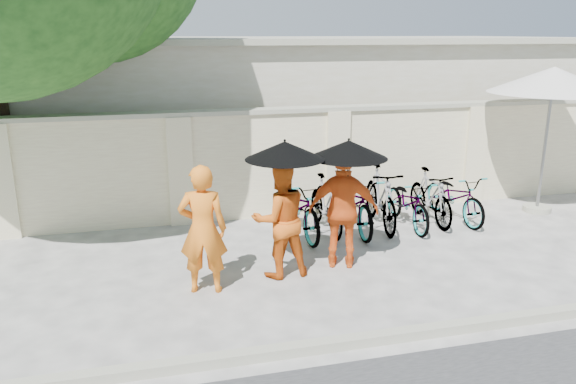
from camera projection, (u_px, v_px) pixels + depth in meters
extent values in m
plane|color=beige|center=(272.00, 288.00, 7.84)|extent=(80.00, 80.00, 0.00)
cube|color=#9B9A86|center=(305.00, 348.00, 6.24)|extent=(40.00, 0.16, 0.12)
cube|color=#F1EABB|center=(286.00, 164.00, 10.79)|extent=(20.00, 0.30, 2.00)
cube|color=beige|center=(288.00, 107.00, 14.40)|extent=(14.00, 6.00, 3.20)
imported|color=orange|center=(203.00, 229.00, 7.53)|extent=(0.73, 0.55, 1.79)
imported|color=#D25813|center=(280.00, 219.00, 8.04)|extent=(0.90, 0.74, 1.73)
cylinder|color=black|center=(285.00, 182.00, 7.82)|extent=(0.02, 0.02, 0.91)
cone|color=black|center=(285.00, 150.00, 7.70)|extent=(1.10, 1.10, 0.25)
imported|color=#E65A19|center=(344.00, 211.00, 8.35)|extent=(1.12, 0.76, 1.77)
cylinder|color=black|center=(348.00, 177.00, 8.14)|extent=(0.02, 0.02, 0.83)
cone|color=black|center=(349.00, 149.00, 8.02)|extent=(1.13, 1.13, 0.26)
cylinder|color=#9B9A86|center=(537.00, 209.00, 11.19)|extent=(0.54, 0.54, 0.11)
cylinder|color=gray|center=(544.00, 149.00, 10.86)|extent=(0.06, 0.06, 2.54)
cone|color=silver|center=(553.00, 80.00, 10.49)|extent=(2.52, 2.52, 0.48)
imported|color=gray|center=(299.00, 207.00, 9.79)|extent=(0.85, 2.00, 1.02)
imported|color=gray|center=(326.00, 204.00, 9.97)|extent=(0.51, 1.67, 0.99)
imported|color=gray|center=(354.00, 203.00, 10.02)|extent=(0.75, 1.98, 1.03)
imported|color=gray|center=(381.00, 197.00, 10.15)|extent=(0.76, 1.94, 1.14)
imported|color=gray|center=(408.00, 202.00, 10.22)|extent=(0.63, 1.74, 0.91)
imported|color=gray|center=(430.00, 197.00, 10.44)|extent=(0.48, 1.66, 0.99)
imported|color=gray|center=(455.00, 197.00, 10.57)|extent=(0.80, 1.81, 0.92)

